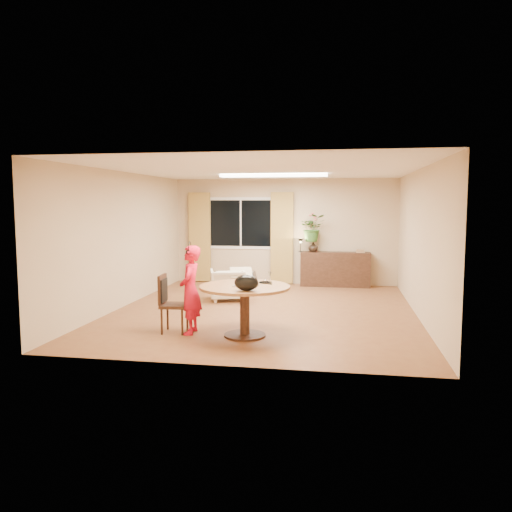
{
  "coord_description": "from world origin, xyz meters",
  "views": [
    {
      "loc": [
        1.4,
        -9.06,
        1.99
      ],
      "look_at": [
        -0.12,
        -0.2,
        1.04
      ],
      "focal_mm": 35.0,
      "sensor_mm": 36.0,
      "label": 1
    }
  ],
  "objects": [
    {
      "name": "floor",
      "position": [
        0.0,
        0.0,
        0.0
      ],
      "size": [
        6.5,
        6.5,
        0.0
      ],
      "primitive_type": "plane",
      "color": "brown",
      "rests_on": "ground"
    },
    {
      "name": "ceiling",
      "position": [
        0.0,
        0.0,
        2.6
      ],
      "size": [
        6.5,
        6.5,
        0.0
      ],
      "primitive_type": "plane",
      "rotation": [
        3.14,
        0.0,
        0.0
      ],
      "color": "white",
      "rests_on": "wall_back"
    },
    {
      "name": "wall_back",
      "position": [
        0.0,
        3.25,
        1.3
      ],
      "size": [
        5.5,
        0.0,
        5.5
      ],
      "primitive_type": "plane",
      "rotation": [
        1.57,
        0.0,
        0.0
      ],
      "color": "tan",
      "rests_on": "floor"
    },
    {
      "name": "wall_left",
      "position": [
        -2.75,
        0.0,
        1.3
      ],
      "size": [
        0.0,
        6.5,
        6.5
      ],
      "primitive_type": "plane",
      "rotation": [
        1.57,
        0.0,
        1.57
      ],
      "color": "tan",
      "rests_on": "floor"
    },
    {
      "name": "wall_right",
      "position": [
        2.75,
        0.0,
        1.3
      ],
      "size": [
        0.0,
        6.5,
        6.5
      ],
      "primitive_type": "plane",
      "rotation": [
        1.57,
        0.0,
        -1.57
      ],
      "color": "tan",
      "rests_on": "floor"
    },
    {
      "name": "window",
      "position": [
        -1.1,
        3.23,
        1.5
      ],
      "size": [
        1.7,
        0.03,
        1.3
      ],
      "color": "white",
      "rests_on": "wall_back"
    },
    {
      "name": "curtain_left",
      "position": [
        -2.15,
        3.15,
        1.15
      ],
      "size": [
        0.55,
        0.08,
        2.25
      ],
      "primitive_type": "cube",
      "color": "olive",
      "rests_on": "wall_back"
    },
    {
      "name": "curtain_right",
      "position": [
        -0.05,
        3.15,
        1.15
      ],
      "size": [
        0.55,
        0.08,
        2.25
      ],
      "primitive_type": "cube",
      "color": "olive",
      "rests_on": "wall_back"
    },
    {
      "name": "ceiling_panel",
      "position": [
        0.0,
        1.2,
        2.57
      ],
      "size": [
        2.2,
        0.35,
        0.05
      ],
      "primitive_type": "cube",
      "color": "white",
      "rests_on": "ceiling"
    },
    {
      "name": "dining_table",
      "position": [
        -0.01,
        -1.85,
        0.61
      ],
      "size": [
        1.36,
        1.36,
        0.77
      ],
      "color": "brown",
      "rests_on": "floor"
    },
    {
      "name": "dining_chair",
      "position": [
        -1.13,
        -1.8,
        0.45
      ],
      "size": [
        0.46,
        0.42,
        0.9
      ],
      "primitive_type": null,
      "rotation": [
        0.0,
        0.0,
        0.06
      ],
      "color": "black",
      "rests_on": "floor"
    },
    {
      "name": "child",
      "position": [
        -0.86,
        -1.82,
        0.68
      ],
      "size": [
        0.52,
        0.36,
        1.36
      ],
      "primitive_type": "imported",
      "rotation": [
        0.0,
        0.0,
        -1.49
      ],
      "color": "red",
      "rests_on": "floor"
    },
    {
      "name": "laptop",
      "position": [
        -0.0,
        -1.89,
        0.89
      ],
      "size": [
        0.36,
        0.24,
        0.23
      ],
      "primitive_type": null,
      "rotation": [
        0.0,
        0.0,
        0.02
      ],
      "color": "#B7B7BC",
      "rests_on": "dining_table"
    },
    {
      "name": "tumbler",
      "position": [
        -0.0,
        -1.58,
        0.82
      ],
      "size": [
        0.09,
        0.09,
        0.1
      ],
      "primitive_type": null,
      "rotation": [
        0.0,
        0.0,
        0.29
      ],
      "color": "white",
      "rests_on": "dining_table"
    },
    {
      "name": "wine_glass",
      "position": [
        0.34,
        -1.66,
        0.87
      ],
      "size": [
        0.08,
        0.08,
        0.2
      ],
      "primitive_type": null,
      "rotation": [
        0.0,
        0.0,
        -0.18
      ],
      "color": "white",
      "rests_on": "dining_table"
    },
    {
      "name": "pot_lid",
      "position": [
        0.26,
        -1.55,
        0.79
      ],
      "size": [
        0.25,
        0.25,
        0.03
      ],
      "primitive_type": null,
      "rotation": [
        0.0,
        0.0,
        0.26
      ],
      "color": "white",
      "rests_on": "dining_table"
    },
    {
      "name": "handbag",
      "position": [
        0.1,
        -2.29,
        0.89
      ],
      "size": [
        0.38,
        0.28,
        0.23
      ],
      "primitive_type": null,
      "rotation": [
        0.0,
        0.0,
        0.23
      ],
      "color": "black",
      "rests_on": "dining_table"
    },
    {
      "name": "armchair",
      "position": [
        -0.91,
        0.9,
        0.32
      ],
      "size": [
        0.86,
        0.88,
        0.65
      ],
      "primitive_type": "imported",
      "rotation": [
        0.0,
        0.0,
        3.43
      ],
      "color": "beige",
      "rests_on": "floor"
    },
    {
      "name": "throw",
      "position": [
        -0.61,
        0.87,
        0.66
      ],
      "size": [
        0.58,
        0.65,
        0.03
      ],
      "primitive_type": null,
      "rotation": [
        0.0,
        0.0,
        0.28
      ],
      "color": "beige",
      "rests_on": "armchair"
    },
    {
      "name": "sideboard",
      "position": [
        1.27,
        3.01,
        0.41
      ],
      "size": [
        1.66,
        0.4,
        0.83
      ],
      "primitive_type": "cube",
      "color": "black",
      "rests_on": "floor"
    },
    {
      "name": "vase",
      "position": [
        0.73,
        3.01,
        0.95
      ],
      "size": [
        0.29,
        0.29,
        0.25
      ],
      "primitive_type": "imported",
      "rotation": [
        0.0,
        0.0,
        0.24
      ],
      "color": "black",
      "rests_on": "sideboard"
    },
    {
      "name": "bouquet",
      "position": [
        0.71,
        3.01,
        1.41
      ],
      "size": [
        0.69,
        0.64,
        0.66
      ],
      "primitive_type": "imported",
      "rotation": [
        0.0,
        0.0,
        0.23
      ],
      "color": "#256429",
      "rests_on": "vase"
    },
    {
      "name": "book_stack",
      "position": [
        1.85,
        3.01,
        0.87
      ],
      "size": [
        0.24,
        0.2,
        0.08
      ],
      "primitive_type": null,
      "rotation": [
        0.0,
        0.0,
        0.32
      ],
      "color": "#886245",
      "rests_on": "sideboard"
    },
    {
      "name": "desk_lamp",
      "position": [
        0.43,
        2.96,
        1.0
      ],
      "size": [
        0.14,
        0.14,
        0.34
      ],
      "primitive_type": null,
      "rotation": [
        0.0,
        0.0,
        -0.03
      ],
      "color": "black",
      "rests_on": "sideboard"
    }
  ]
}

